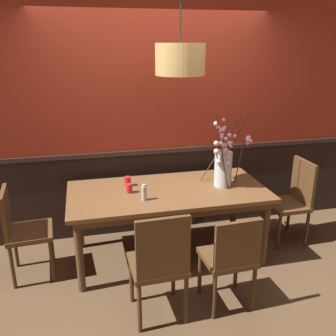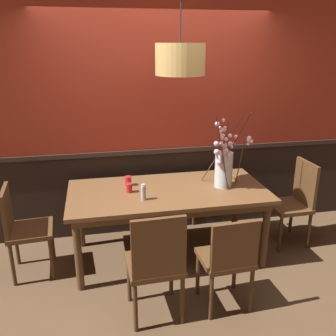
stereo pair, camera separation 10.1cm
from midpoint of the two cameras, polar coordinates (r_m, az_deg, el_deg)
ground_plane at (r=4.06m, az=0.73°, el=-13.39°), size 24.00×24.00×0.00m
back_wall at (r=4.18m, az=-1.20°, el=7.98°), size 5.87×0.14×2.78m
dining_table at (r=3.75m, az=0.77°, el=-4.53°), size 1.99×0.97×0.76m
chair_far_side_left at (r=4.61m, az=-5.12°, el=-2.26°), size 0.46×0.46×0.90m
chair_head_west_end at (r=3.79m, az=-21.01°, el=-8.40°), size 0.44×0.46×0.91m
chair_head_east_end at (r=4.35m, az=19.76°, el=-4.55°), size 0.42×0.43×0.95m
chair_far_side_right at (r=4.67m, az=1.99°, el=-1.84°), size 0.46×0.43×0.93m
chair_near_side_right at (r=3.15m, az=10.28°, el=-13.52°), size 0.43×0.41×0.87m
chair_near_side_left at (r=2.97m, az=-0.86°, el=-14.31°), size 0.45×0.45×0.97m
vase_with_blossoms at (r=3.79m, az=9.44°, el=0.26°), size 0.45×0.54×0.76m
candle_holder_nearer_center at (r=3.66m, az=-5.26°, el=-3.08°), size 0.07×0.07×0.09m
candle_holder_nearer_edge at (r=3.83m, az=-5.45°, el=-1.99°), size 0.07×0.07×0.10m
condiment_bottle at (r=3.46m, az=-3.01°, el=-3.81°), size 0.05×0.05×0.16m
pendant_lamp at (r=3.46m, az=2.79°, el=16.49°), size 0.45×0.45×0.89m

